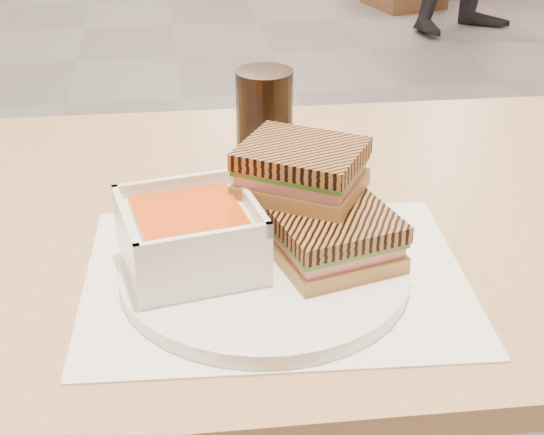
{
  "coord_description": "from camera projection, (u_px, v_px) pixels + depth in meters",
  "views": [
    {
      "loc": [
        -0.09,
        -2.66,
        1.19
      ],
      "look_at": [
        0.01,
        -2.0,
        0.82
      ],
      "focal_mm": 51.46,
      "sensor_mm": 36.0,
      "label": 1
    }
  ],
  "objects": [
    {
      "name": "main_table",
      "position": [
        184.0,
        299.0,
        0.96
      ],
      "size": [
        1.22,
        0.74,
        0.75
      ],
      "color": "tan",
      "rests_on": "ground"
    },
    {
      "name": "tray_liner",
      "position": [
        276.0,
        277.0,
        0.79
      ],
      "size": [
        0.41,
        0.33,
        0.0
      ],
      "color": "white",
      "rests_on": "main_table"
    },
    {
      "name": "plate",
      "position": [
        265.0,
        272.0,
        0.79
      ],
      "size": [
        0.29,
        0.29,
        0.02
      ],
      "color": "white",
      "rests_on": "tray_liner"
    },
    {
      "name": "soup_bowl",
      "position": [
        190.0,
        238.0,
        0.77
      ],
      "size": [
        0.15,
        0.15,
        0.07
      ],
      "color": "white",
      "rests_on": "plate"
    },
    {
      "name": "panini_lower",
      "position": [
        337.0,
        240.0,
        0.78
      ],
      "size": [
        0.14,
        0.12,
        0.05
      ],
      "color": "#A57944",
      "rests_on": "plate"
    },
    {
      "name": "panini_upper",
      "position": [
        301.0,
        170.0,
        0.8
      ],
      "size": [
        0.15,
        0.15,
        0.05
      ],
      "color": "#A57944",
      "rests_on": "panini_lower"
    },
    {
      "name": "cola_glass",
      "position": [
        265.0,
        129.0,
        0.95
      ],
      "size": [
        0.07,
        0.07,
        0.15
      ],
      "color": "black",
      "rests_on": "main_table"
    }
  ]
}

